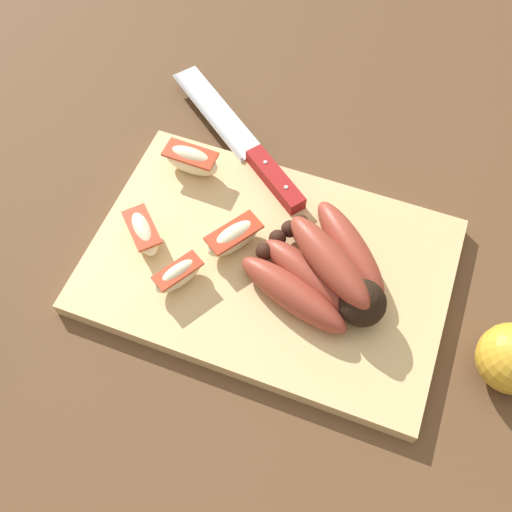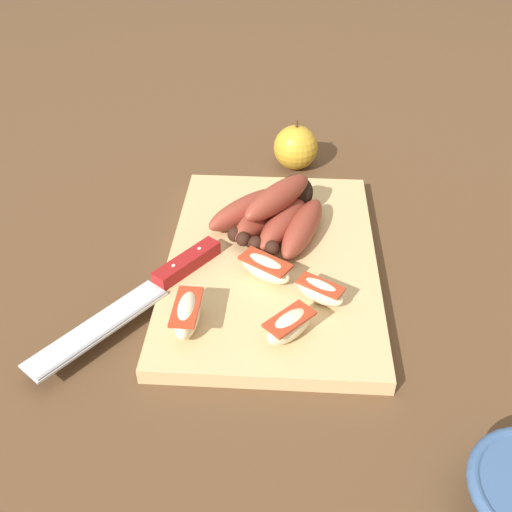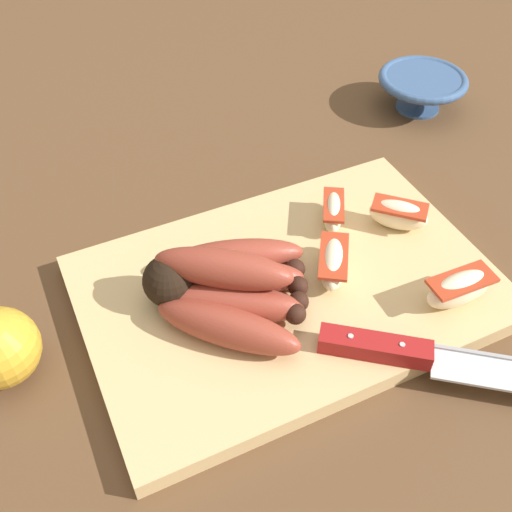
{
  "view_description": "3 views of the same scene",
  "coord_description": "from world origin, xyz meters",
  "px_view_note": "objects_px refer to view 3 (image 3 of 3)",
  "views": [
    {
      "loc": [
        0.11,
        -0.33,
        0.6
      ],
      "look_at": [
        -0.01,
        -0.02,
        0.03
      ],
      "focal_mm": 41.58,
      "sensor_mm": 36.0,
      "label": 1
    },
    {
      "loc": [
        -0.59,
        -0.03,
        0.49
      ],
      "look_at": [
        -0.02,
        0.01,
        0.04
      ],
      "focal_mm": 40.89,
      "sensor_mm": 36.0,
      "label": 2
    },
    {
      "loc": [
        0.21,
        0.34,
        0.47
      ],
      "look_at": [
        0.03,
        -0.04,
        0.05
      ],
      "focal_mm": 42.53,
      "sensor_mm": 36.0,
      "label": 3
    }
  ],
  "objects_px": {
    "apple_wedge_far": "(333,262)",
    "apple_wedge_near": "(459,289)",
    "chefs_knife": "(430,357)",
    "apple_wedge_extra": "(398,214)",
    "apple_wedge_middle": "(333,211)",
    "banana_bunch": "(225,286)",
    "ceramic_bowl": "(421,89)"
  },
  "relations": [
    {
      "from": "apple_wedge_far",
      "to": "apple_wedge_near",
      "type": "bearing_deg",
      "value": 137.13
    },
    {
      "from": "chefs_knife",
      "to": "apple_wedge_near",
      "type": "relative_size",
      "value": 3.41
    },
    {
      "from": "apple_wedge_extra",
      "to": "apple_wedge_middle",
      "type": "bearing_deg",
      "value": -30.45
    },
    {
      "from": "apple_wedge_middle",
      "to": "apple_wedge_far",
      "type": "distance_m",
      "value": 0.08
    },
    {
      "from": "apple_wedge_far",
      "to": "chefs_knife",
      "type": "bearing_deg",
      "value": 100.98
    },
    {
      "from": "banana_bunch",
      "to": "apple_wedge_far",
      "type": "xyz_separation_m",
      "value": [
        -0.11,
        0.01,
        -0.01
      ]
    },
    {
      "from": "apple_wedge_near",
      "to": "apple_wedge_extra",
      "type": "distance_m",
      "value": 0.11
    },
    {
      "from": "apple_wedge_middle",
      "to": "apple_wedge_extra",
      "type": "relative_size",
      "value": 0.97
    },
    {
      "from": "banana_bunch",
      "to": "apple_wedge_middle",
      "type": "distance_m",
      "value": 0.16
    },
    {
      "from": "ceramic_bowl",
      "to": "apple_wedge_extra",
      "type": "bearing_deg",
      "value": 48.79
    },
    {
      "from": "apple_wedge_near",
      "to": "ceramic_bowl",
      "type": "xyz_separation_m",
      "value": [
        -0.19,
        -0.32,
        -0.01
      ]
    },
    {
      "from": "banana_bunch",
      "to": "ceramic_bowl",
      "type": "height_order",
      "value": "banana_bunch"
    },
    {
      "from": "banana_bunch",
      "to": "apple_wedge_extra",
      "type": "relative_size",
      "value": 2.75
    },
    {
      "from": "banana_bunch",
      "to": "apple_wedge_extra",
      "type": "bearing_deg",
      "value": -174.57
    },
    {
      "from": "apple_wedge_near",
      "to": "chefs_knife",
      "type": "bearing_deg",
      "value": 35.24
    },
    {
      "from": "apple_wedge_near",
      "to": "apple_wedge_middle",
      "type": "xyz_separation_m",
      "value": [
        0.05,
        -0.15,
        -0.0
      ]
    },
    {
      "from": "apple_wedge_near",
      "to": "apple_wedge_extra",
      "type": "bearing_deg",
      "value": -94.83
    },
    {
      "from": "banana_bunch",
      "to": "apple_wedge_extra",
      "type": "distance_m",
      "value": 0.21
    },
    {
      "from": "apple_wedge_near",
      "to": "apple_wedge_far",
      "type": "xyz_separation_m",
      "value": [
        0.09,
        -0.08,
        -0.0
      ]
    },
    {
      "from": "chefs_knife",
      "to": "ceramic_bowl",
      "type": "bearing_deg",
      "value": -124.95
    },
    {
      "from": "chefs_knife",
      "to": "apple_wedge_far",
      "type": "relative_size",
      "value": 3.3
    },
    {
      "from": "apple_wedge_extra",
      "to": "ceramic_bowl",
      "type": "relative_size",
      "value": 0.52
    },
    {
      "from": "chefs_knife",
      "to": "apple_wedge_far",
      "type": "bearing_deg",
      "value": -79.02
    },
    {
      "from": "apple_wedge_extra",
      "to": "apple_wedge_far",
      "type": "bearing_deg",
      "value": 17.31
    },
    {
      "from": "apple_wedge_far",
      "to": "apple_wedge_extra",
      "type": "distance_m",
      "value": 0.1
    },
    {
      "from": "chefs_knife",
      "to": "apple_wedge_middle",
      "type": "xyz_separation_m",
      "value": [
        -0.01,
        -0.19,
        0.01
      ]
    },
    {
      "from": "apple_wedge_far",
      "to": "ceramic_bowl",
      "type": "xyz_separation_m",
      "value": [
        -0.28,
        -0.24,
        -0.01
      ]
    },
    {
      "from": "banana_bunch",
      "to": "apple_wedge_middle",
      "type": "relative_size",
      "value": 2.83
    },
    {
      "from": "apple_wedge_middle",
      "to": "apple_wedge_extra",
      "type": "bearing_deg",
      "value": 149.55
    },
    {
      "from": "banana_bunch",
      "to": "apple_wedge_far",
      "type": "bearing_deg",
      "value": 174.48
    },
    {
      "from": "chefs_knife",
      "to": "apple_wedge_middle",
      "type": "distance_m",
      "value": 0.19
    },
    {
      "from": "banana_bunch",
      "to": "apple_wedge_far",
      "type": "distance_m",
      "value": 0.11
    }
  ]
}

